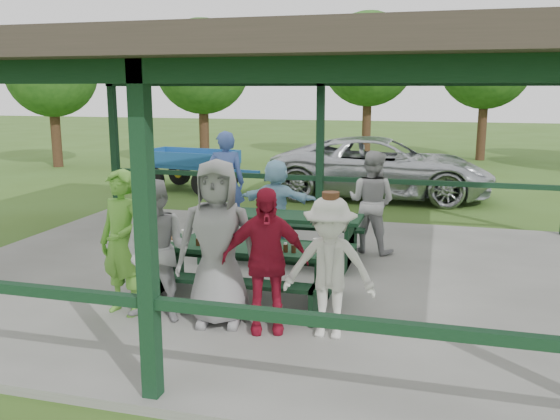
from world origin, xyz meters
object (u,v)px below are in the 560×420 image
(contestant_red, at_px, (265,260))
(contestant_green, at_px, (122,243))
(spectator_lblue, at_px, (276,202))
(picnic_table_far, at_px, (280,230))
(farm_trailer, at_px, (191,169))
(spectator_grey, at_px, (372,202))
(pickup_truck, at_px, (382,167))
(contestant_white_fedora, at_px, (329,268))
(picnic_table_near, at_px, (238,265))
(spectator_blue, at_px, (226,183))
(contestant_grey_mid, at_px, (218,243))
(contestant_grey_left, at_px, (157,251))

(contestant_red, bearing_deg, contestant_green, 160.70)
(contestant_red, xyz_separation_m, spectator_lblue, (-0.92, 3.77, -0.07))
(picnic_table_far, height_order, farm_trailer, farm_trailer)
(spectator_grey, height_order, pickup_truck, spectator_grey)
(contestant_white_fedora, bearing_deg, contestant_green, 178.09)
(picnic_table_near, bearing_deg, farm_trailer, 117.46)
(picnic_table_near, xyz_separation_m, pickup_truck, (1.01, 8.62, 0.22))
(contestant_red, relative_size, spectator_blue, 0.85)
(contestant_green, bearing_deg, contestant_grey_mid, 13.46)
(contestant_grey_left, bearing_deg, contestant_white_fedora, 3.24)
(picnic_table_near, distance_m, pickup_truck, 8.68)
(picnic_table_near, relative_size, farm_trailer, 0.74)
(contestant_grey_mid, relative_size, spectator_grey, 1.13)
(spectator_lblue, xyz_separation_m, pickup_truck, (1.29, 5.74, -0.07))
(spectator_blue, bearing_deg, contestant_red, 98.56)
(picnic_table_far, relative_size, contestant_grey_mid, 1.34)
(spectator_grey, distance_m, farm_trailer, 7.99)
(contestant_grey_mid, height_order, spectator_lblue, contestant_grey_mid)
(contestant_green, bearing_deg, contestant_red, 11.94)
(spectator_grey, bearing_deg, pickup_truck, -68.76)
(contestant_grey_left, height_order, contestant_grey_mid, contestant_grey_mid)
(farm_trailer, bearing_deg, picnic_table_far, -47.38)
(spectator_lblue, bearing_deg, spectator_blue, -21.19)
(spectator_grey, bearing_deg, picnic_table_far, 47.91)
(contestant_white_fedora, relative_size, spectator_grey, 0.95)
(pickup_truck, xyz_separation_m, farm_trailer, (-5.35, -0.26, -0.19))
(contestant_grey_left, relative_size, spectator_blue, 0.87)
(contestant_red, height_order, farm_trailer, contestant_red)
(contestant_grey_mid, bearing_deg, spectator_lblue, 83.69)
(pickup_truck, bearing_deg, spectator_grey, -177.55)
(contestant_green, distance_m, spectator_blue, 4.24)
(contestant_green, xyz_separation_m, contestant_grey_left, (0.52, -0.10, -0.04))
(contestant_grey_left, bearing_deg, farm_trailer, 112.66)
(contestant_grey_mid, distance_m, pickup_truck, 9.51)
(contestant_red, bearing_deg, contestant_grey_left, 164.44)
(contestant_red, xyz_separation_m, pickup_truck, (0.37, 9.51, -0.14))
(contestant_white_fedora, xyz_separation_m, spectator_blue, (-2.81, 4.26, 0.18))
(contestant_grey_mid, height_order, pickup_truck, contestant_grey_mid)
(contestant_grey_left, height_order, pickup_truck, contestant_grey_left)
(contestant_grey_mid, relative_size, contestant_white_fedora, 1.19)
(contestant_white_fedora, bearing_deg, picnic_table_near, 146.72)
(spectator_grey, bearing_deg, picnic_table_near, 80.64)
(spectator_lblue, bearing_deg, contestant_red, 107.02)
(picnic_table_near, height_order, contestant_green, contestant_green)
(spectator_grey, distance_m, pickup_truck, 5.81)
(contestant_red, height_order, spectator_grey, spectator_grey)
(contestant_white_fedora, bearing_deg, spectator_blue, 122.10)
(farm_trailer, bearing_deg, contestant_grey_mid, -56.37)
(picnic_table_far, bearing_deg, pickup_truck, 81.54)
(contestant_white_fedora, bearing_deg, picnic_table_far, 114.04)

